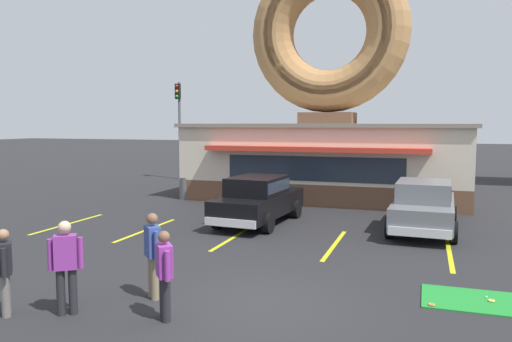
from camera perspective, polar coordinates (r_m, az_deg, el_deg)
ground_plane at (r=9.71m, az=0.19°, el=-14.92°), size 160.00×160.00×0.00m
donut_shop_building at (r=22.97m, az=8.18°, el=6.34°), size 12.30×6.75×10.96m
mini_donut_mid_left at (r=10.07m, az=19.43°, el=-14.20°), size 0.13×0.13×0.04m
mini_donut_mid_centre at (r=10.69m, az=25.32°, el=-13.25°), size 0.13×0.13×0.04m
golf_ball at (r=10.85m, az=24.83°, el=-12.93°), size 0.04×0.04×0.04m
car_black at (r=16.83m, az=0.26°, el=-3.08°), size 2.22×4.67×1.60m
car_grey at (r=16.41m, az=18.61°, el=-3.60°), size 2.11×4.62×1.60m
pedestrian_blue_sweater_man at (r=9.95m, az=-26.79°, el=-9.89°), size 0.44×0.46×1.55m
pedestrian_hooded_kid at (r=9.92m, az=-11.71°, el=-8.97°), size 0.46×0.44×1.67m
pedestrian_leather_jacket_man at (r=8.85m, az=-10.41°, el=-11.21°), size 0.43×0.48×1.56m
pedestrian_clipboard_woman at (r=9.52m, az=-20.91°, el=-9.79°), size 0.51×0.41×1.69m
trash_bin at (r=22.46m, az=-8.03°, el=-1.93°), size 0.57×0.57×0.97m
traffic_light_pole at (r=30.33m, az=-8.79°, el=6.06°), size 0.28×0.47×5.80m
parking_stripe_far_left at (r=18.04m, az=-20.63°, el=-5.66°), size 0.12×3.60×0.01m
parking_stripe_left at (r=16.32m, az=-12.41°, el=-6.59°), size 0.12×3.60×0.01m
parking_stripe_mid_left at (r=15.01m, az=-2.48°, el=-7.53°), size 0.12×3.60×0.01m
parking_stripe_centre at (r=14.23m, az=8.97°, el=-8.32°), size 0.12×3.60×0.01m
parking_stripe_mid_right at (r=14.05m, az=21.25°, el=-8.81°), size 0.12×3.60×0.01m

